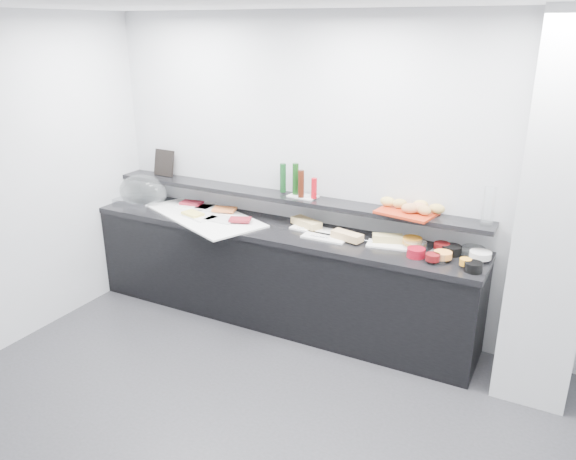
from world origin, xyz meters
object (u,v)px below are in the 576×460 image
at_px(bread_tray, 407,212).
at_px(condiment_tray, 303,196).
at_px(framed_print, 164,163).
at_px(sandwich_plate_mid, 325,238).
at_px(cloche_base, 137,199).
at_px(carafe, 488,207).

bearing_deg(bread_tray, condiment_tray, -172.10).
bearing_deg(bread_tray, framed_print, -171.62).
distance_m(sandwich_plate_mid, framed_print, 1.94).
height_order(cloche_base, framed_print, framed_print).
height_order(sandwich_plate_mid, framed_print, framed_print).
bearing_deg(cloche_base, carafe, 0.91).
xyz_separation_m(condiment_tray, bread_tray, (0.94, -0.03, 0.00)).
bearing_deg(framed_print, sandwich_plate_mid, -5.69).
height_order(sandwich_plate_mid, condiment_tray, condiment_tray).
xyz_separation_m(sandwich_plate_mid, condiment_tray, (-0.32, 0.25, 0.25)).
height_order(framed_print, condiment_tray, framed_print).
height_order(bread_tray, carafe, carafe).
height_order(framed_print, bread_tray, framed_print).
relative_size(sandwich_plate_mid, bread_tray, 0.84).
relative_size(framed_print, condiment_tray, 1.03).
xyz_separation_m(cloche_base, framed_print, (0.22, 0.20, 0.36)).
bearing_deg(cloche_base, condiment_tray, 3.95).
bearing_deg(carafe, sandwich_plate_mid, -170.06).
xyz_separation_m(sandwich_plate_mid, bread_tray, (0.62, 0.22, 0.25)).
distance_m(cloche_base, sandwich_plate_mid, 2.11).
bearing_deg(cloche_base, framed_print, 40.82).
relative_size(cloche_base, sandwich_plate_mid, 1.26).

